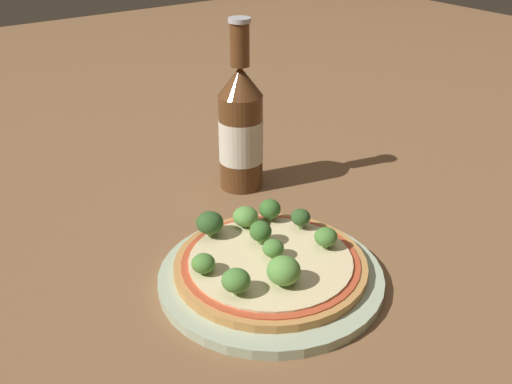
# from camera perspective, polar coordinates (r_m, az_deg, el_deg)

# --- Properties ---
(ground_plane) EXTENTS (3.00, 3.00, 0.00)m
(ground_plane) POSITION_cam_1_polar(r_m,az_deg,el_deg) (0.70, 1.99, -7.90)
(ground_plane) COLOR brown
(plate) EXTENTS (0.25, 0.25, 0.01)m
(plate) POSITION_cam_1_polar(r_m,az_deg,el_deg) (0.68, 1.41, -8.08)
(plate) COLOR #A3B293
(plate) RESTS_ON ground_plane
(pizza) EXTENTS (0.22, 0.22, 0.01)m
(pizza) POSITION_cam_1_polar(r_m,az_deg,el_deg) (0.68, 1.21, -6.73)
(pizza) COLOR #B77F42
(pizza) RESTS_ON plate
(broccoli_floret_0) EXTENTS (0.03, 0.03, 0.02)m
(broccoli_floret_0) POSITION_cam_1_polar(r_m,az_deg,el_deg) (0.73, -1.01, -2.35)
(broccoli_floret_0) COLOR #7A9E5B
(broccoli_floret_0) RESTS_ON pizza
(broccoli_floret_1) EXTENTS (0.03, 0.03, 0.03)m
(broccoli_floret_1) POSITION_cam_1_polar(r_m,az_deg,el_deg) (0.74, 1.34, -1.64)
(broccoli_floret_1) COLOR #7A9E5B
(broccoli_floret_1) RESTS_ON pizza
(broccoli_floret_2) EXTENTS (0.03, 0.03, 0.03)m
(broccoli_floret_2) POSITION_cam_1_polar(r_m,az_deg,el_deg) (0.69, 0.60, -3.71)
(broccoli_floret_2) COLOR #7A9E5B
(broccoli_floret_2) RESTS_ON pizza
(broccoli_floret_3) EXTENTS (0.03, 0.03, 0.03)m
(broccoli_floret_3) POSITION_cam_1_polar(r_m,az_deg,el_deg) (0.71, -4.42, -2.95)
(broccoli_floret_3) COLOR #7A9E5B
(broccoli_floret_3) RESTS_ON pizza
(broccoli_floret_4) EXTENTS (0.03, 0.03, 0.03)m
(broccoli_floret_4) POSITION_cam_1_polar(r_m,az_deg,el_deg) (0.69, 6.67, -4.28)
(broccoli_floret_4) COLOR #7A9E5B
(broccoli_floret_4) RESTS_ON pizza
(broccoli_floret_5) EXTENTS (0.02, 0.02, 0.02)m
(broccoli_floret_5) POSITION_cam_1_polar(r_m,az_deg,el_deg) (0.67, 1.50, -5.27)
(broccoli_floret_5) COLOR #7A9E5B
(broccoli_floret_5) RESTS_ON pizza
(broccoli_floret_6) EXTENTS (0.04, 0.04, 0.03)m
(broccoli_floret_6) POSITION_cam_1_polar(r_m,az_deg,el_deg) (0.63, 2.65, -7.50)
(broccoli_floret_6) COLOR #7A9E5B
(broccoli_floret_6) RESTS_ON pizza
(broccoli_floret_7) EXTENTS (0.02, 0.02, 0.03)m
(broccoli_floret_7) POSITION_cam_1_polar(r_m,az_deg,el_deg) (0.73, 4.27, -2.43)
(broccoli_floret_7) COLOR #7A9E5B
(broccoli_floret_7) RESTS_ON pizza
(broccoli_floret_8) EXTENTS (0.03, 0.03, 0.03)m
(broccoli_floret_8) POSITION_cam_1_polar(r_m,az_deg,el_deg) (0.62, -1.92, -8.42)
(broccoli_floret_8) COLOR #7A9E5B
(broccoli_floret_8) RESTS_ON pizza
(broccoli_floret_9) EXTENTS (0.03, 0.03, 0.02)m
(broccoli_floret_9) POSITION_cam_1_polar(r_m,az_deg,el_deg) (0.65, -5.04, -6.80)
(broccoli_floret_9) COLOR #7A9E5B
(broccoli_floret_9) RESTS_ON pizza
(beer_bottle) EXTENTS (0.06, 0.06, 0.24)m
(beer_bottle) POSITION_cam_1_polar(r_m,az_deg,el_deg) (0.85, -1.46, 6.14)
(beer_bottle) COLOR #563319
(beer_bottle) RESTS_ON ground_plane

